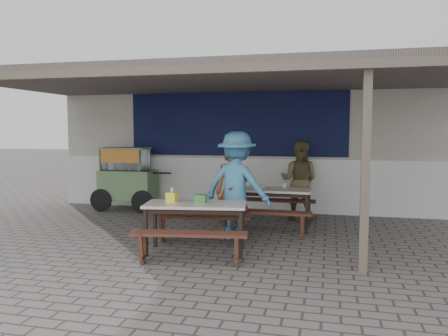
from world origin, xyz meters
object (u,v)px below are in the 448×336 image
tissue_box (172,197)px  condiment_bowl (262,186)px  bench_right_street (189,240)px  condiment_jar (284,185)px  table_right (196,208)px  bench_right_wall (201,222)px  patron_street_side (232,192)px  donation_box (201,199)px  bench_left_street (264,217)px  table_left (270,193)px  bench_left_wall (275,204)px  vendor_cart (127,176)px  patron_wall_side (299,180)px  patron_right_table (237,186)px

tissue_box → condiment_bowl: 2.24m
bench_right_street → condiment_jar: size_ratio=18.79×
table_right → bench_right_street: table_right is taller
bench_right_wall → condiment_jar: (1.19, 1.54, 0.45)m
patron_street_side → donation_box: (-0.29, -0.87, 0.02)m
bench_right_wall → tissue_box: size_ratio=10.89×
bench_left_street → tissue_box: bearing=-134.4°
tissue_box → table_left: bearing=56.3°
bench_left_wall → bench_right_street: 3.22m
table_left → condiment_jar: size_ratio=17.80×
vendor_cart → condiment_bowl: 3.43m
table_left → condiment_bowl: bearing=149.9°
donation_box → patron_wall_side: bearing=65.4°
patron_wall_side → patron_right_table: patron_right_table is taller
table_left → vendor_cart: 3.61m
table_right → bench_right_wall: 0.68m
tissue_box → condiment_jar: (1.49, 2.09, -0.03)m
bench_right_street → condiment_jar: 2.92m
table_left → patron_street_side: size_ratio=0.97×
donation_box → condiment_jar: donation_box is taller
patron_right_table → bench_left_street: bearing=-134.5°
table_left → bench_left_wall: (0.01, 0.65, -0.33)m
table_left → tissue_box: tissue_box is taller
bench_left_wall → patron_wall_side: patron_wall_side is taller
patron_street_side → table_left: bearing=52.9°
table_left → patron_wall_side: size_ratio=0.95×
bench_left_wall → donation_box: (-0.81, -2.46, 0.47)m
bench_left_wall → bench_right_wall: bearing=-115.1°
donation_box → condiment_jar: (1.05, 2.04, -0.02)m
donation_box → tissue_box: bearing=-173.6°
bench_left_street → vendor_cart: 3.87m
table_left → bench_left_wall: bearing=90.0°
tissue_box → condiment_jar: 2.57m
patron_street_side → bench_left_wall: bearing=63.1°
table_right → patron_wall_side: patron_wall_side is taller
bench_right_wall → vendor_cart: size_ratio=0.89×
table_left → vendor_cart: bearing=163.4°
table_right → tissue_box: size_ratio=10.62×
vendor_cart → tissue_box: 3.68m
bench_right_wall → donation_box: size_ratio=9.08×
bench_left_wall → vendor_cart: (-3.45, 0.45, 0.44)m
patron_right_table → patron_street_side: bearing=29.7°
patron_wall_side → condiment_bowl: (-0.63, -0.87, -0.04)m
table_left → donation_box: donation_box is taller
condiment_bowl → donation_box: bearing=-108.8°
table_left → bench_left_street: (-0.01, -0.65, -0.33)m
patron_wall_side → condiment_bowl: 1.08m
bench_right_street → patron_wall_side: patron_wall_side is taller
bench_left_street → bench_right_wall: (-0.94, -0.66, -0.00)m
table_right → donation_box: (0.06, 0.08, 0.14)m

